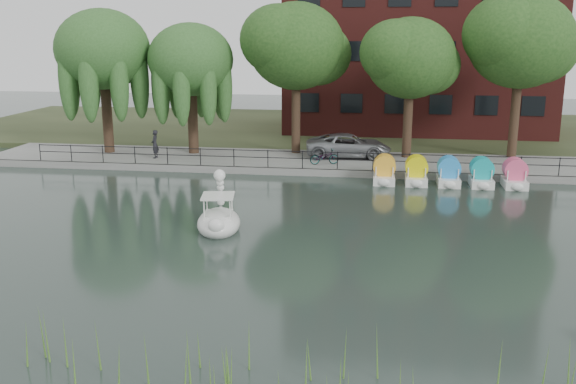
% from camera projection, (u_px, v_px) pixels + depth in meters
% --- Properties ---
extents(ground_plane, '(120.00, 120.00, 0.00)m').
position_uv_depth(ground_plane, '(260.00, 251.00, 24.05)').
color(ground_plane, '#364542').
extents(promenade, '(40.00, 6.00, 0.40)m').
position_uv_depth(promenade, '(308.00, 162.00, 39.36)').
color(promenade, gray).
rests_on(promenade, ground_plane).
extents(kerb, '(40.00, 0.25, 0.40)m').
position_uv_depth(kerb, '(302.00, 172.00, 36.53)').
color(kerb, gray).
rests_on(kerb, ground_plane).
extents(land_strip, '(60.00, 22.00, 0.36)m').
position_uv_depth(land_strip, '(327.00, 129.00, 52.80)').
color(land_strip, '#47512D').
rests_on(land_strip, ground_plane).
extents(railing, '(32.00, 0.05, 1.00)m').
position_uv_depth(railing, '(302.00, 155.00, 36.49)').
color(railing, black).
rests_on(railing, promenade).
extents(apartment_building, '(20.00, 10.07, 18.00)m').
position_uv_depth(apartment_building, '(419.00, 13.00, 49.57)').
color(apartment_building, '#4C1E16').
rests_on(apartment_building, land_strip).
extents(willow_left, '(5.88, 5.88, 9.01)m').
position_uv_depth(willow_left, '(103.00, 50.00, 40.01)').
color(willow_left, '#473323').
rests_on(willow_left, promenade).
extents(willow_mid, '(5.32, 5.32, 8.15)m').
position_uv_depth(willow_mid, '(191.00, 60.00, 39.88)').
color(willow_mid, '#473323').
rests_on(willow_mid, promenade).
extents(broadleaf_center, '(6.00, 6.00, 9.25)m').
position_uv_depth(broadleaf_center, '(296.00, 47.00, 39.74)').
color(broadleaf_center, '#473323').
rests_on(broadleaf_center, promenade).
extents(broadleaf_right, '(5.40, 5.40, 8.32)m').
position_uv_depth(broadleaf_right, '(411.00, 59.00, 38.46)').
color(broadleaf_right, '#473323').
rests_on(broadleaf_right, promenade).
extents(broadleaf_far, '(6.30, 6.30, 9.71)m').
position_uv_depth(broadleaf_far, '(521.00, 42.00, 38.28)').
color(broadleaf_far, '#473323').
rests_on(broadleaf_far, promenade).
extents(minivan, '(3.26, 6.21, 1.67)m').
position_uv_depth(minivan, '(348.00, 144.00, 39.61)').
color(minivan, gray).
rests_on(minivan, promenade).
extents(bicycle, '(1.11, 1.82, 1.00)m').
position_uv_depth(bicycle, '(324.00, 156.00, 37.58)').
color(bicycle, gray).
rests_on(bicycle, promenade).
extents(pedestrian, '(0.52, 0.74, 1.98)m').
position_uv_depth(pedestrian, '(155.00, 142.00, 39.34)').
color(pedestrian, black).
rests_on(pedestrian, promenade).
extents(swan_boat, '(2.20, 3.05, 2.38)m').
position_uv_depth(swan_boat, '(219.00, 218.00, 26.44)').
color(swan_boat, white).
rests_on(swan_boat, ground_plane).
extents(pedal_boat_row, '(7.95, 1.70, 1.40)m').
position_uv_depth(pedal_boat_row, '(449.00, 174.00, 34.19)').
color(pedal_boat_row, white).
rests_on(pedal_boat_row, ground_plane).
extents(reed_bank, '(24.00, 2.40, 1.20)m').
position_uv_depth(reed_bank, '(269.00, 368.00, 14.51)').
color(reed_bank, '#669938').
rests_on(reed_bank, ground_plane).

